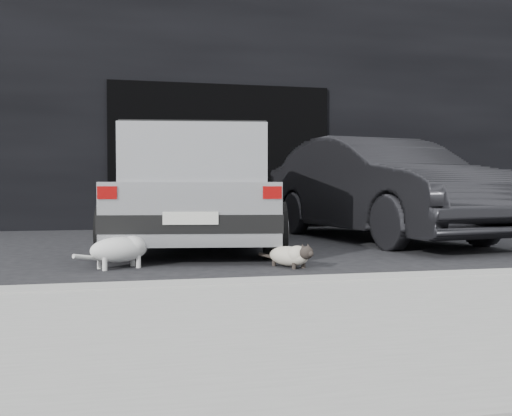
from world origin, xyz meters
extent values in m
plane|color=black|center=(0.00, 0.00, 0.00)|extent=(80.00, 80.00, 0.00)
cube|color=black|center=(1.00, 6.00, 2.50)|extent=(34.00, 4.00, 5.00)
cube|color=black|center=(1.00, 3.99, 1.30)|extent=(4.00, 0.10, 2.60)
cube|color=gray|center=(1.00, -2.60, 0.06)|extent=(18.00, 0.25, 0.12)
cube|color=gray|center=(1.00, -3.80, 0.06)|extent=(18.00, 2.20, 0.11)
cube|color=#AFB1B4|center=(0.21, 0.86, 0.48)|extent=(2.25, 4.02, 0.61)
cube|color=#AFB1B4|center=(0.18, 0.67, 1.08)|extent=(1.86, 2.73, 0.61)
cube|color=black|center=(0.18, 0.67, 1.08)|extent=(1.85, 2.64, 0.49)
cube|color=black|center=(-0.06, -0.95, 0.39)|extent=(1.72, 0.41, 0.18)
cube|color=black|center=(0.48, 2.68, 0.39)|extent=(1.72, 0.41, 0.18)
cube|color=silver|center=(-0.07, -1.04, 0.45)|extent=(0.50, 0.09, 0.12)
cube|color=#8C0707|center=(-0.82, -0.92, 0.68)|extent=(0.18, 0.06, 0.12)
cube|color=#8C0707|center=(0.67, -1.14, 0.68)|extent=(0.18, 0.06, 0.12)
cube|color=black|center=(0.18, 0.67, 1.40)|extent=(1.82, 2.48, 0.03)
cylinder|color=black|center=(-0.81, -0.37, 0.29)|extent=(0.30, 0.61, 0.59)
cylinder|color=slate|center=(-0.93, -0.35, 0.29)|extent=(0.07, 0.32, 0.32)
cylinder|color=black|center=(0.83, -0.61, 0.29)|extent=(0.30, 0.61, 0.59)
cylinder|color=slate|center=(0.94, -0.63, 0.29)|extent=(0.07, 0.32, 0.32)
cylinder|color=black|center=(-0.42, 2.29, 0.29)|extent=(0.30, 0.61, 0.59)
cylinder|color=slate|center=(-0.53, 2.31, 0.29)|extent=(0.07, 0.32, 0.32)
cylinder|color=black|center=(1.23, 2.04, 0.29)|extent=(0.30, 0.61, 0.59)
cylinder|color=slate|center=(1.34, 2.03, 0.29)|extent=(0.07, 0.32, 0.32)
imported|color=black|center=(2.80, 1.17, 0.72)|extent=(2.19, 4.56, 1.44)
ellipsoid|color=beige|center=(0.80, -1.22, 0.10)|extent=(0.41, 0.52, 0.18)
ellipsoid|color=beige|center=(0.86, -1.33, 0.12)|extent=(0.27, 0.27, 0.17)
ellipsoid|color=black|center=(0.91, -1.43, 0.15)|extent=(0.17, 0.16, 0.12)
sphere|color=black|center=(0.93, -1.48, 0.15)|extent=(0.05, 0.05, 0.05)
cone|color=black|center=(0.93, -1.41, 0.21)|extent=(0.06, 0.07, 0.06)
cone|color=black|center=(0.87, -1.44, 0.21)|extent=(0.06, 0.07, 0.06)
cylinder|color=black|center=(0.92, -1.32, 0.03)|extent=(0.04, 0.04, 0.06)
cylinder|color=black|center=(0.81, -1.37, 0.03)|extent=(0.04, 0.04, 0.06)
cylinder|color=black|center=(0.80, -1.07, 0.03)|extent=(0.04, 0.04, 0.06)
cylinder|color=black|center=(0.69, -1.13, 0.03)|extent=(0.04, 0.04, 0.06)
cylinder|color=black|center=(0.69, -1.00, 0.07)|extent=(0.21, 0.20, 0.08)
ellipsoid|color=silver|center=(-0.72, -0.98, 0.17)|extent=(0.59, 0.45, 0.23)
ellipsoid|color=silver|center=(-0.59, -0.93, 0.19)|extent=(0.30, 0.30, 0.19)
ellipsoid|color=silver|center=(-0.46, -0.88, 0.27)|extent=(0.18, 0.19, 0.14)
sphere|color=silver|center=(-0.41, -0.86, 0.27)|extent=(0.06, 0.06, 0.06)
cone|color=silver|center=(-0.49, -0.85, 0.34)|extent=(0.08, 0.07, 0.07)
cone|color=silver|center=(-0.46, -0.92, 0.34)|extent=(0.08, 0.07, 0.07)
cylinder|color=silver|center=(-0.60, -0.86, 0.07)|extent=(0.04, 0.04, 0.13)
cylinder|color=silver|center=(-0.55, -0.98, 0.07)|extent=(0.04, 0.04, 0.13)
cylinder|color=silver|center=(-0.89, -0.98, 0.07)|extent=(0.04, 0.04, 0.13)
cylinder|color=silver|center=(-0.84, -1.10, 0.07)|extent=(0.04, 0.04, 0.13)
cylinder|color=silver|center=(-0.99, -1.09, 0.12)|extent=(0.24, 0.22, 0.09)
ellipsoid|color=gray|center=(-0.80, -1.04, 0.19)|extent=(0.23, 0.21, 0.10)
camera|label=1|loc=(-0.61, -6.25, 0.73)|focal=40.00mm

